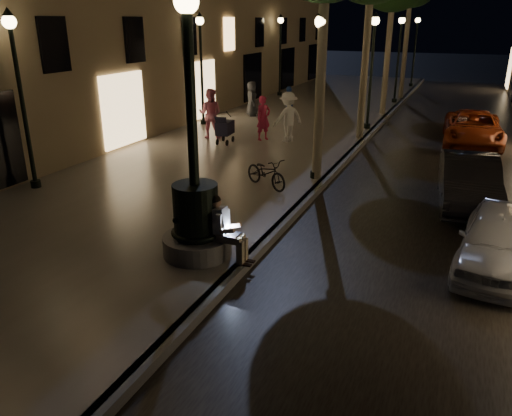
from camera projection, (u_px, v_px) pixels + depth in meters
The scene contains 23 objects.
ground at pixel (369, 138), 21.15m from camera, with size 120.00×120.00×0.00m, color black.
cobble_lane at pixel (444, 144), 20.05m from camera, with size 6.00×45.00×0.02m, color black.
promenade at pixel (280, 128), 22.57m from camera, with size 8.00×45.00×0.20m, color slate.
curb_strip at pixel (369, 135), 21.11m from camera, with size 0.25×45.00×0.20m, color #59595B.
fountain_lamppost at pixel (196, 208), 9.89m from camera, with size 1.40×1.40×5.21m.
seated_man_laptop at pixel (224, 227), 9.78m from camera, with size 0.96×0.33×1.34m.
lamp_curb_a at pixel (319, 75), 14.08m from camera, with size 0.36×0.36×4.81m.
lamp_curb_b at pixel (372, 57), 20.97m from camera, with size 0.36×0.36×4.81m.
lamp_curb_c at pixel (399, 47), 27.86m from camera, with size 0.36×0.36×4.81m.
lamp_curb_d at pixel (416, 42), 34.74m from camera, with size 0.36×0.36×4.81m.
lamp_left_a at pixel (18, 79), 13.23m from camera, with size 0.36×0.36×4.81m.
lamp_left_b at pixel (201, 55), 21.84m from camera, with size 0.36×0.36×4.81m.
lamp_left_c at pixel (280, 45), 30.45m from camera, with size 0.36×0.36×4.81m.
stroller at pixel (225, 128), 19.12m from camera, with size 0.58×1.19×1.20m.
car_front at pixel (500, 240), 9.87m from camera, with size 1.46×3.64×1.24m, color #A3A4AA.
car_second at pixel (469, 181), 13.29m from camera, with size 1.41×4.04×1.33m, color black.
car_third at pixel (473, 128), 19.82m from camera, with size 2.14×4.65×1.29m, color #953213.
pedestrian_red at pixel (263, 118), 19.62m from camera, with size 0.63×0.41×1.73m, color #CD2951.
pedestrian_pink at pixel (210, 114), 19.91m from camera, with size 0.95×0.74×1.96m, color pink.
pedestrian_white at pixel (288, 117), 19.36m from camera, with size 1.24×0.71×1.91m, color white.
pedestrian_blue at pixel (289, 104), 23.33m from camera, with size 0.95×0.40×1.62m, color #274892.
pedestrian_dark at pixel (252, 99), 24.56m from camera, with size 0.82×0.53×1.68m, color #34353A.
bicycle at pixel (266, 173), 14.16m from camera, with size 0.57×1.65×0.87m, color black.
Camera 1 is at (3.71, -6.05, 4.72)m, focal length 35.00 mm.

